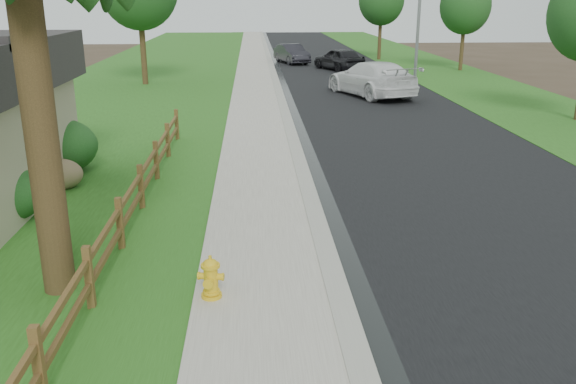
{
  "coord_description": "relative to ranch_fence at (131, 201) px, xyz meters",
  "views": [
    {
      "loc": [
        -0.97,
        -6.09,
        4.8
      ],
      "look_at": [
        -0.31,
        5.19,
        1.16
      ],
      "focal_mm": 38.0,
      "sensor_mm": 36.0,
      "label": 1
    }
  ],
  "objects": [
    {
      "name": "boulder",
      "position": [
        -2.4,
        2.93,
        -0.21
      ],
      "size": [
        1.4,
        1.17,
        0.81
      ],
      "primitive_type": "ellipsoid",
      "rotation": [
        0.0,
        0.0,
        -0.23
      ],
      "color": "olive",
      "rests_on": "ground"
    },
    {
      "name": "wet_gutter",
      "position": [
        4.35,
        28.6,
        -0.6
      ],
      "size": [
        0.5,
        90.0,
        0.0
      ],
      "primitive_type": "cube",
      "color": "black",
      "rests_on": "road"
    },
    {
      "name": "shrub_b",
      "position": [
        -2.9,
        0.64,
        0.01
      ],
      "size": [
        2.26,
        2.26,
        1.25
      ],
      "primitive_type": "ellipsoid",
      "rotation": [
        0.0,
        0.0,
        0.33
      ],
      "color": "#1A4317",
      "rests_on": "ground"
    },
    {
      "name": "grass_strip",
      "position": [
        0.8,
        28.6,
        -0.59
      ],
      "size": [
        1.6,
        90.0,
        0.06
      ],
      "primitive_type": "cube",
      "color": "#245117",
      "rests_on": "ground"
    },
    {
      "name": "lawn_near",
      "position": [
        -4.4,
        28.6,
        -0.6
      ],
      "size": [
        9.0,
        90.0,
        0.04
      ],
      "primitive_type": "cube",
      "color": "#245117",
      "rests_on": "ground"
    },
    {
      "name": "white_suv",
      "position": [
        8.57,
        17.79,
        0.26
      ],
      "size": [
        4.25,
        6.34,
        1.71
      ],
      "primitive_type": "imported",
      "rotation": [
        0.0,
        0.0,
        3.49
      ],
      "color": "silver",
      "rests_on": "road"
    },
    {
      "name": "ranch_fence",
      "position": [
        0.0,
        0.0,
        0.0
      ],
      "size": [
        0.12,
        16.92,
        1.1
      ],
      "color": "#4D3719",
      "rests_on": "ground"
    },
    {
      "name": "fire_hydrant",
      "position": [
        1.9,
        -3.47,
        -0.18
      ],
      "size": [
        0.48,
        0.39,
        0.73
      ],
      "color": "yellow",
      "rests_on": "sidewalk"
    },
    {
      "name": "verge_far",
      "position": [
        15.1,
        28.6,
        -0.6
      ],
      "size": [
        6.0,
        90.0,
        0.04
      ],
      "primitive_type": "cube",
      "color": "#245117",
      "rests_on": "ground"
    },
    {
      "name": "dark_car_far",
      "position": [
        5.6,
        33.47,
        0.09
      ],
      "size": [
        2.63,
        4.43,
        1.38
      ],
      "primitive_type": "imported",
      "rotation": [
        0.0,
        0.0,
        0.3
      ],
      "color": "black",
      "rests_on": "road"
    },
    {
      "name": "sidewalk",
      "position": [
        2.7,
        28.6,
        -0.57
      ],
      "size": [
        2.2,
        90.0,
        0.1
      ],
      "primitive_type": "cube",
      "color": "gray",
      "rests_on": "ground"
    },
    {
      "name": "tree_mid_right",
      "position": [
        16.6,
        28.19,
        3.53
      ],
      "size": [
        3.29,
        3.29,
        5.97
      ],
      "color": "#382B17",
      "rests_on": "ground"
    },
    {
      "name": "tree_far_right",
      "position": [
        12.6,
        35.71,
        3.87
      ],
      "size": [
        3.48,
        3.48,
        6.42
      ],
      "color": "#382B17",
      "rests_on": "ground"
    },
    {
      "name": "curb",
      "position": [
        4.0,
        28.6,
        -0.56
      ],
      "size": [
        0.4,
        90.0,
        0.12
      ],
      "primitive_type": "cube",
      "color": "gray",
      "rests_on": "ground"
    },
    {
      "name": "road",
      "position": [
        8.2,
        28.6,
        -0.61
      ],
      "size": [
        8.0,
        90.0,
        0.02
      ],
      "primitive_type": "cube",
      "color": "black",
      "rests_on": "ground"
    },
    {
      "name": "dark_car_mid",
      "position": [
        8.5,
        28.91,
        0.14
      ],
      "size": [
        3.38,
        4.68,
        1.48
      ],
      "primitive_type": "imported",
      "rotation": [
        0.0,
        0.0,
        3.56
      ],
      "color": "black",
      "rests_on": "road"
    },
    {
      "name": "shrub_d",
      "position": [
        -2.9,
        4.43,
        0.17
      ],
      "size": [
        2.91,
        2.91,
        1.57
      ],
      "primitive_type": "ellipsoid",
      "rotation": [
        0.0,
        0.0,
        0.31
      ],
      "color": "#1A4317",
      "rests_on": "ground"
    }
  ]
}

